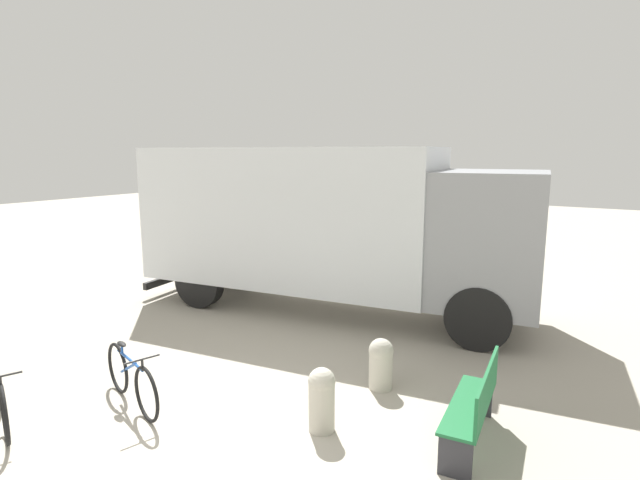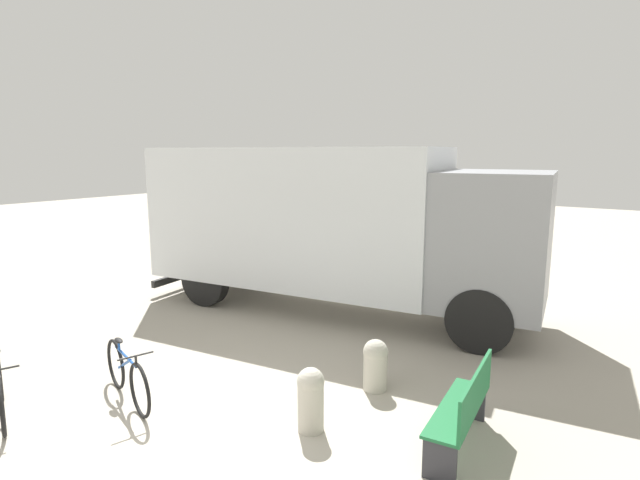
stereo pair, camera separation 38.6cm
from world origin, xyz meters
The scene contains 7 objects.
ground_plane centered at (0.00, 0.00, 0.00)m, with size 60.00×60.00×0.00m, color #A8A091.
delivery_truck centered at (-1.45, 5.27, 1.87)m, with size 8.33×3.30×3.35m.
park_bench centered at (2.58, 1.91, 0.49)m, with size 0.54×1.52×0.93m.
bicycle_near centered at (-2.39, -0.69, 0.37)m, with size 1.59×0.70×0.79m.
bicycle_middle centered at (-1.44, 0.44, 0.37)m, with size 1.63×0.61×0.79m.
bollard_near_bench centered at (0.96, 1.25, 0.42)m, with size 0.33×0.33×0.78m.
bollard_far_bench centered at (1.09, 2.59, 0.39)m, with size 0.35×0.35×0.72m.
Camera 2 is at (4.15, -3.17, 3.26)m, focal length 28.00 mm.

